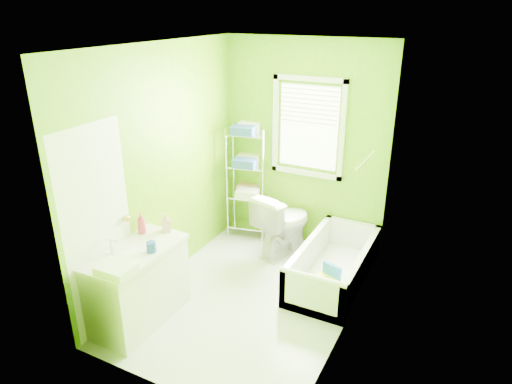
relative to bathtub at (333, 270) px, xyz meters
The scene contains 9 objects.
ground 0.98m from the bathtub, 136.42° to the right, with size 2.90×2.90×0.00m, color silver.
room_envelope 1.70m from the bathtub, 136.42° to the right, with size 2.14×2.94×2.62m.
window 1.77m from the bathtub, 130.86° to the left, with size 0.92×0.05×1.22m.
door 2.55m from the bathtub, 136.26° to the right, with size 0.09×0.80×2.00m.
right_wall_decor 1.40m from the bathtub, 64.26° to the right, with size 0.04×1.48×1.17m.
bathtub is the anchor object (origin of this frame).
toilet 0.90m from the bathtub, 154.57° to the left, with size 0.46×0.80×0.82m, color white.
vanity 2.14m from the bathtub, 134.93° to the right, with size 0.55×1.04×1.00m.
wire_shelf_unit 1.72m from the bathtub, 156.31° to the left, with size 0.56×0.46×1.53m.
Camera 1 is at (1.93, -3.66, 2.92)m, focal length 32.00 mm.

